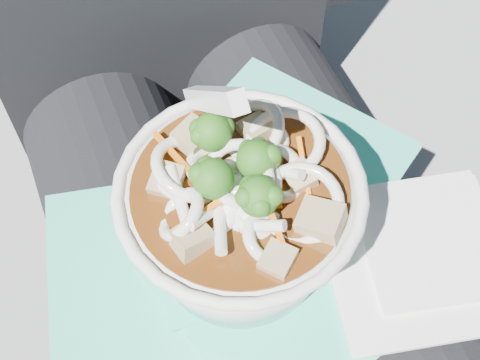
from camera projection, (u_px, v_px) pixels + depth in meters
name	position (u px, v px, depth m)	size (l,w,h in m)	color
stone_ledge	(214.00, 284.00, 0.96)	(1.00, 0.50, 0.48)	slate
lap	(260.00, 282.00, 0.62)	(0.34, 0.48, 0.16)	black
person_body	(224.00, 193.00, 0.65)	(0.34, 0.94, 1.03)	black
plastic_bag	(248.00, 260.00, 0.53)	(0.37, 0.33, 0.02)	#30CAA4
napkins	(421.00, 253.00, 0.52)	(0.17, 0.17, 0.01)	white
udon_bowl	(240.00, 213.00, 0.47)	(0.21, 0.21, 0.20)	white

